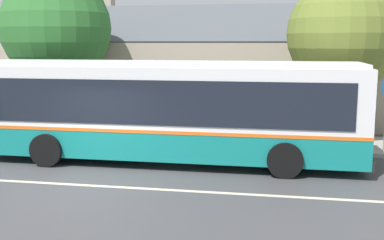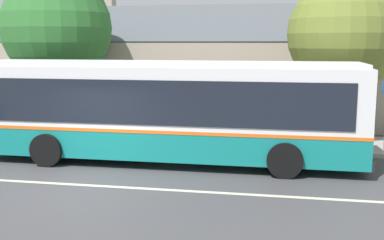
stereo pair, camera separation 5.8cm
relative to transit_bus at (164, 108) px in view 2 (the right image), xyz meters
name	(u,v)px [view 2 (the right image)]	position (x,y,z in m)	size (l,w,h in m)	color
ground_plane	(82,185)	(-1.49, -2.90, -1.68)	(300.00, 300.00, 0.00)	#424244
sidewalk_far	(146,138)	(-1.49, 3.10, -1.60)	(60.00, 3.00, 0.15)	#9E9E99
lane_divider_stripe	(82,185)	(-1.49, -2.90, -1.67)	(60.00, 0.16, 0.01)	beige
community_building	(227,76)	(0.78, 10.42, 0.29)	(25.03, 9.24, 6.63)	tan
transit_bus	(164,108)	(0.00, 0.00, 0.00)	(12.14, 2.81, 3.12)	#147F7A
street_tree_primary	(347,37)	(5.81, 3.80, 2.20)	(3.97, 3.93, 5.97)	#4C3828
street_tree_secondary	(57,28)	(-5.47, 4.14, 2.58)	(4.44, 4.44, 6.49)	#4C3828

